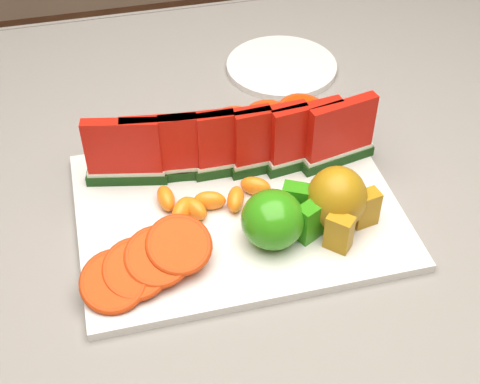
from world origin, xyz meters
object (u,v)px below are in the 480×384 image
at_px(platter, 238,210).
at_px(apple_cluster, 278,218).
at_px(side_plate, 282,67).
at_px(pear_cluster, 339,201).

bearing_deg(platter, apple_cluster, -61.73).
xyz_separation_m(apple_cluster, side_plate, (0.12, 0.37, -0.04)).
bearing_deg(pear_cluster, platter, 152.62).
distance_m(apple_cluster, pear_cluster, 0.08).
bearing_deg(apple_cluster, side_plate, 72.65).
bearing_deg(pear_cluster, side_plate, 83.93).
relative_size(apple_cluster, pear_cluster, 0.99).
xyz_separation_m(platter, pear_cluster, (0.11, -0.06, 0.04)).
bearing_deg(platter, pear_cluster, -27.38).
bearing_deg(apple_cluster, pear_cluster, 4.07).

